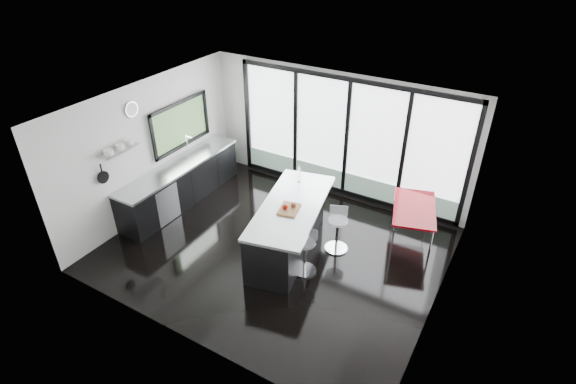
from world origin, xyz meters
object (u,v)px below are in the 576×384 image
Objects in this scene: bar_stool_far at (337,234)px; island at (287,226)px; bar_stool_near at (305,256)px; red_table at (412,223)px.

island is at bearing -172.82° from bar_stool_far.
bar_stool_near is 0.49× the size of red_table.
bar_stool_near is 0.97× the size of bar_stool_far.
red_table is at bearing 37.71° from island.
bar_stool_near is at bearing -34.42° from island.
bar_stool_near is at bearing -126.42° from bar_stool_far.
bar_stool_near is 0.89m from bar_stool_far.
island is at bearing -142.29° from red_table.
island is 1.95× the size of red_table.
bar_stool_far is 0.51× the size of red_table.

